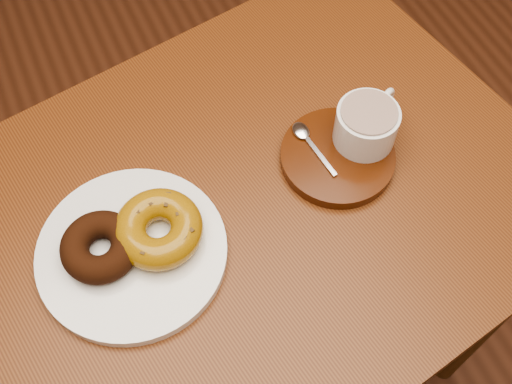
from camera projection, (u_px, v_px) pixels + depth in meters
name	position (u px, v px, depth m)	size (l,w,h in m)	color
cafe_table	(244.00, 245.00, 0.99)	(0.95, 0.78, 0.80)	#613114
donut_plate	(132.00, 252.00, 0.83)	(0.25, 0.25, 0.02)	white
donut_cinnamon	(100.00, 247.00, 0.81)	(0.10, 0.10, 0.04)	black
donut_caramel	(159.00, 229.00, 0.82)	(0.16, 0.16, 0.04)	#9B6B10
saucer	(337.00, 157.00, 0.90)	(0.16, 0.16, 0.02)	#3E1908
coffee_cup	(367.00, 124.00, 0.89)	(0.11, 0.09, 0.06)	white
teaspoon	(305.00, 135.00, 0.91)	(0.02, 0.10, 0.01)	silver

